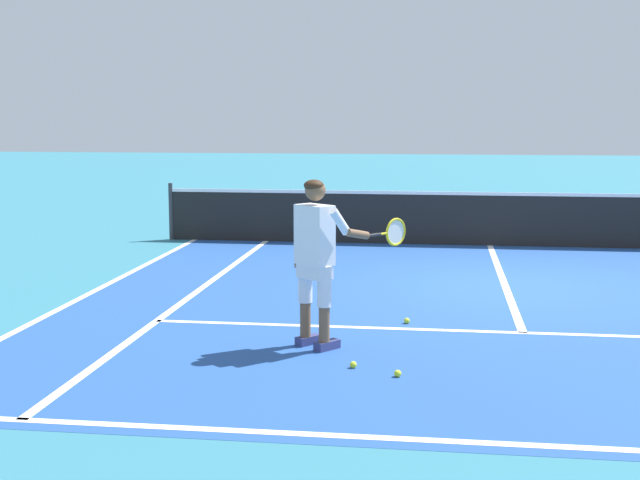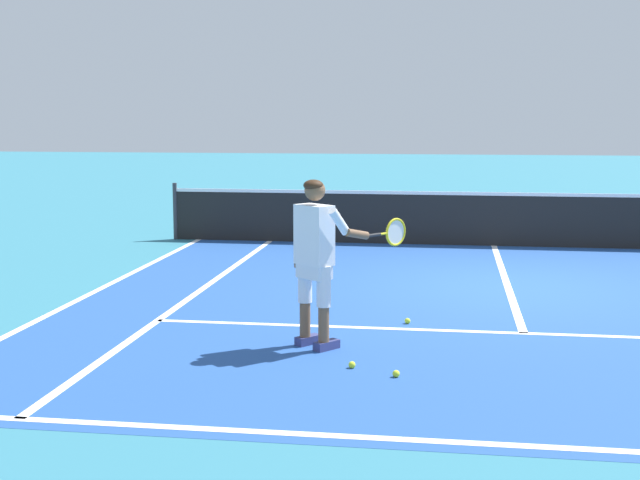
# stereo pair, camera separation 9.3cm
# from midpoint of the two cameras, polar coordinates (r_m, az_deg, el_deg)

# --- Properties ---
(ground_plane) EXTENTS (80.00, 80.00, 0.00)m
(ground_plane) POSITION_cam_midpoint_polar(r_m,az_deg,el_deg) (12.32, 11.79, -2.96)
(ground_plane) COLOR teal
(court_inner_surface) EXTENTS (10.98, 10.11, 0.00)m
(court_inner_surface) POSITION_cam_midpoint_polar(r_m,az_deg,el_deg) (11.25, 12.17, -4.02)
(court_inner_surface) COLOR #234C93
(court_inner_surface) RESTS_ON ground
(line_baseline) EXTENTS (10.98, 0.10, 0.01)m
(line_baseline) POSITION_cam_midpoint_polar(r_m,az_deg,el_deg) (6.61, 15.40, -12.91)
(line_baseline) COLOR white
(line_baseline) RESTS_ON ground
(line_service) EXTENTS (8.23, 0.10, 0.01)m
(line_service) POSITION_cam_midpoint_polar(r_m,az_deg,el_deg) (9.75, 12.86, -5.93)
(line_service) COLOR white
(line_service) RESTS_ON ground
(line_centre_service) EXTENTS (0.10, 6.40, 0.01)m
(line_centre_service) POSITION_cam_midpoint_polar(r_m,az_deg,el_deg) (12.87, 11.62, -2.46)
(line_centre_service) COLOR white
(line_centre_service) RESTS_ON ground
(line_singles_left) EXTENTS (0.10, 9.71, 0.01)m
(line_singles_left) POSITION_cam_midpoint_polar(r_m,az_deg,el_deg) (11.67, -8.45, -3.48)
(line_singles_left) COLOR white
(line_singles_left) RESTS_ON ground
(line_doubles_left) EXTENTS (0.10, 9.71, 0.01)m
(line_doubles_left) POSITION_cam_midpoint_polar(r_m,az_deg,el_deg) (12.12, -14.71, -3.22)
(line_doubles_left) COLOR white
(line_doubles_left) RESTS_ON ground
(tennis_net) EXTENTS (11.96, 0.08, 1.07)m
(tennis_net) POSITION_cam_midpoint_polar(r_m,az_deg,el_deg) (15.95, 10.93, 1.40)
(tennis_net) COLOR #333338
(tennis_net) RESTS_ON ground
(tennis_player) EXTENTS (1.12, 0.81, 1.71)m
(tennis_player) POSITION_cam_midpoint_polar(r_m,az_deg,el_deg) (8.74, -0.49, -0.75)
(tennis_player) COLOR navy
(tennis_player) RESTS_ON ground
(tennis_ball_near_feet) EXTENTS (0.07, 0.07, 0.07)m
(tennis_ball_near_feet) POSITION_cam_midpoint_polar(r_m,az_deg,el_deg) (9.96, 5.43, -5.27)
(tennis_ball_near_feet) COLOR #CCE02D
(tennis_ball_near_feet) RESTS_ON ground
(tennis_ball_by_baseline) EXTENTS (0.07, 0.07, 0.07)m
(tennis_ball_by_baseline) POSITION_cam_midpoint_polar(r_m,az_deg,el_deg) (7.99, 4.76, -8.69)
(tennis_ball_by_baseline) COLOR #CCE02D
(tennis_ball_by_baseline) RESTS_ON ground
(tennis_ball_mid_court) EXTENTS (0.07, 0.07, 0.07)m
(tennis_ball_mid_court) POSITION_cam_midpoint_polar(r_m,az_deg,el_deg) (8.23, 1.86, -8.15)
(tennis_ball_mid_court) COLOR #CCE02D
(tennis_ball_mid_court) RESTS_ON ground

